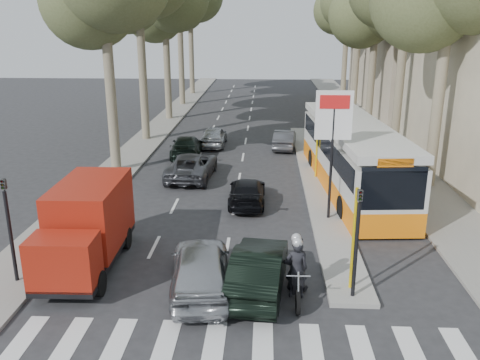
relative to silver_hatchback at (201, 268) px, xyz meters
The scene contains 21 objects.
ground 2.04m from the silver_hatchback, 36.78° to the left, with size 120.00×120.00×0.00m, color #28282B.
sidewalk_right 28.02m from the silver_hatchback, 68.85° to the left, with size 3.20×70.00×0.12m, color gray.
median_left 29.85m from the silver_hatchback, 102.57° to the left, with size 2.40×64.00×0.12m, color gray.
traffic_island 13.04m from the silver_hatchback, 68.58° to the left, with size 1.50×26.00×0.16m, color gray.
building_far 39.69m from the silver_hatchback, 64.17° to the left, with size 11.00×20.00×16.00m, color #B7A88E.
billboard 8.28m from the silver_hatchback, 52.17° to the left, with size 1.50×12.10×5.60m.
traffic_light_island 5.06m from the silver_hatchback, ahead, with size 0.16×0.41×3.60m.
traffic_light_left 6.33m from the silver_hatchback, behind, with size 0.16×0.41×3.60m.
tree_r_c 30.53m from the silver_hatchback, 68.86° to the left, with size 7.40×7.20×13.32m.
silver_hatchback is the anchor object (origin of this frame).
dark_hatchback 1.85m from the silver_hatchback, ahead, with size 1.58×4.52×1.49m, color black.
queue_car_a 12.26m from the silver_hatchback, 99.36° to the left, with size 2.28×4.94×1.37m, color #494A50.
queue_car_b 8.21m from the silver_hatchback, 81.71° to the left, with size 1.67×4.10×1.19m, color black.
queue_car_c 19.62m from the silver_hatchback, 94.44° to the left, with size 1.61×4.00×1.36m, color #A6AAAE.
queue_car_d 19.35m from the silver_hatchback, 80.16° to the left, with size 1.34×3.85×1.27m, color #4A4B51.
queue_car_e 16.83m from the silver_hatchback, 100.09° to the left, with size 1.85×4.55×1.32m, color black.
red_truck 4.43m from the silver_hatchback, 160.00° to the left, with size 2.20×5.51×2.92m.
city_bus 12.45m from the silver_hatchback, 59.03° to the left, with size 3.84×13.34×3.47m.
motorcycle 3.01m from the silver_hatchback, ahead, with size 0.87×2.41×2.05m.
pedestrian_near 15.89m from the silver_hatchback, 50.50° to the left, with size 0.94×0.46×1.60m, color #3E324C.
pedestrian_far 12.09m from the silver_hatchback, 43.93° to the left, with size 1.25×0.56×1.94m, color brown.
Camera 1 is at (0.47, -15.53, 8.28)m, focal length 38.00 mm.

